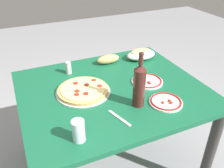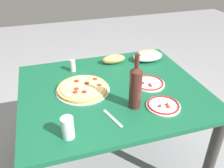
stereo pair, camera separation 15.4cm
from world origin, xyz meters
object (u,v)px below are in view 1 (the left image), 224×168
(side_plate_near, at_px, (147,81))
(spice_shaker, at_px, (68,68))
(baked_pasta_dish, at_px, (141,54))
(dining_table, at_px, (112,103))
(wine_bottle, at_px, (139,85))
(bread_loaf, at_px, (108,59))
(pepperoni_pizza, at_px, (83,90))
(side_plate_far, at_px, (166,102))
(water_glass, at_px, (78,131))

(side_plate_near, xyz_separation_m, spice_shaker, (0.45, -0.34, 0.03))
(spice_shaker, bearing_deg, baked_pasta_dish, -179.59)
(dining_table, height_order, side_plate_near, side_plate_near)
(wine_bottle, relative_size, spice_shaker, 3.78)
(dining_table, height_order, baked_pasta_dish, baked_pasta_dish)
(wine_bottle, relative_size, bread_loaf, 1.81)
(pepperoni_pizza, bearing_deg, baked_pasta_dish, -153.81)
(pepperoni_pizza, height_order, wine_bottle, wine_bottle)
(dining_table, relative_size, spice_shaker, 13.41)
(pepperoni_pizza, bearing_deg, bread_loaf, -134.11)
(pepperoni_pizza, height_order, bread_loaf, bread_loaf)
(pepperoni_pizza, relative_size, wine_bottle, 1.04)
(dining_table, relative_size, bread_loaf, 6.42)
(wine_bottle, xyz_separation_m, bread_loaf, (-0.05, -0.57, -0.10))
(wine_bottle, xyz_separation_m, side_plate_near, (-0.18, -0.20, -0.13))
(pepperoni_pizza, xyz_separation_m, wine_bottle, (-0.25, 0.26, 0.12))
(baked_pasta_dish, height_order, side_plate_far, baked_pasta_dish)
(baked_pasta_dish, relative_size, spice_shaker, 2.76)
(water_glass, distance_m, bread_loaf, 0.84)
(dining_table, distance_m, water_glass, 0.52)
(bread_loaf, bearing_deg, wine_bottle, 84.57)
(pepperoni_pizza, xyz_separation_m, side_plate_far, (-0.41, 0.31, -0.01))
(wine_bottle, bearing_deg, water_glass, 18.92)
(pepperoni_pizza, relative_size, side_plate_near, 1.64)
(dining_table, relative_size, side_plate_far, 5.94)
(side_plate_far, relative_size, bread_loaf, 1.08)
(baked_pasta_dish, bearing_deg, wine_bottle, 58.77)
(bread_loaf, bearing_deg, side_plate_far, 99.42)
(side_plate_far, bearing_deg, spice_shaker, -54.20)
(side_plate_near, xyz_separation_m, side_plate_far, (0.02, 0.25, 0.00))
(dining_table, relative_size, pepperoni_pizza, 3.39)
(side_plate_near, bearing_deg, pepperoni_pizza, -7.30)
(water_glass, bearing_deg, spice_shaker, -101.09)
(side_plate_near, bearing_deg, bread_loaf, -70.90)
(water_glass, xyz_separation_m, spice_shaker, (-0.13, -0.67, -0.01))
(pepperoni_pizza, bearing_deg, spice_shaker, -86.71)
(dining_table, relative_size, water_glass, 10.18)
(side_plate_far, bearing_deg, wine_bottle, -18.43)
(pepperoni_pizza, bearing_deg, dining_table, 171.48)
(side_plate_near, bearing_deg, water_glass, 30.11)
(wine_bottle, bearing_deg, side_plate_far, 161.57)
(water_glass, distance_m, side_plate_near, 0.67)
(baked_pasta_dish, distance_m, side_plate_far, 0.62)
(baked_pasta_dish, height_order, wine_bottle, wine_bottle)
(baked_pasta_dish, bearing_deg, water_glass, 42.99)
(bread_loaf, distance_m, spice_shaker, 0.32)
(wine_bottle, xyz_separation_m, spice_shaker, (0.27, -0.54, -0.09))
(dining_table, xyz_separation_m, side_plate_near, (-0.25, 0.03, 0.13))
(dining_table, relative_size, wine_bottle, 3.54)
(dining_table, relative_size, side_plate_near, 5.55)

